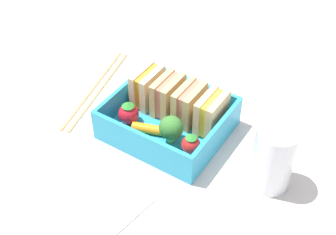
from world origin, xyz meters
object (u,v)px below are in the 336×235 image
sandwich_left (147,87)px  drinking_glass (273,158)px  carrot_stick_far_left (148,129)px  broccoli_floret (171,128)px  sandwich_center_left (168,95)px  chopstick_pair (96,88)px  sandwich_center (189,104)px  strawberry_far_left (129,113)px  sandwich_center_right (211,113)px  folded_napkin (93,191)px  strawberry_left (191,144)px

sandwich_left → drinking_glass: 23.04cm
carrot_stick_far_left → broccoli_floret: (3.87, 0.20, 1.94)cm
sandwich_center_left → chopstick_pair: sandwich_center_left is taller
sandwich_left → sandwich_center: bearing=0.0°
strawberry_far_left → carrot_stick_far_left: 3.90cm
strawberry_far_left → sandwich_left: bearing=93.4°
sandwich_center_right → strawberry_far_left: 12.41cm
chopstick_pair → folded_napkin: chopstick_pair is taller
carrot_stick_far_left → sandwich_left: bearing=125.1°
broccoli_floret → drinking_glass: (14.72, 1.61, 1.03)cm
broccoli_floret → folded_napkin: broccoli_floret is taller
strawberry_left → drinking_glass: 11.67cm
sandwich_center_right → broccoli_floret: sandwich_center_right is taller
broccoli_floret → folded_napkin: size_ratio=0.31×
sandwich_center → sandwich_center_right: size_ratio=1.00×
sandwich_center_right → strawberry_left: (-0.01, -5.80, -1.45)cm
sandwich_center_left → drinking_glass: drinking_glass is taller
strawberry_left → chopstick_pair: 21.84cm
broccoli_floret → strawberry_left: 3.60cm
sandwich_center_right → chopstick_pair: sandwich_center_right is taller
sandwich_center_right → broccoli_floret: 6.58cm
sandwich_center_right → sandwich_center: bearing=180.0°
carrot_stick_far_left → drinking_glass: (18.58, 1.81, 2.97)cm
folded_napkin → carrot_stick_far_left: bearing=87.6°
drinking_glass → carrot_stick_far_left: bearing=-174.4°
broccoli_floret → strawberry_left: (3.40, -0.18, -1.16)cm
sandwich_center_left → sandwich_center_right: bearing=0.0°
sandwich_left → broccoli_floret: bearing=-35.2°
sandwich_left → sandwich_center_right: size_ratio=1.00×
carrot_stick_far_left → broccoli_floret: size_ratio=1.08×
sandwich_center_left → strawberry_left: 9.65cm
sandwich_center_left → strawberry_left: bearing=-37.5°
broccoli_floret → strawberry_left: broccoli_floret is taller
sandwich_center → chopstick_pair: 17.87cm
sandwich_center_right → folded_napkin: 20.23cm
sandwich_left → carrot_stick_far_left: sandwich_left is taller
sandwich_center → folded_napkin: bearing=-102.4°
sandwich_left → strawberry_left: 12.84cm
sandwich_left → broccoli_floret: sandwich_left is taller
chopstick_pair → sandwich_center: bearing=3.7°
sandwich_center → broccoli_floret: (0.38, -5.62, -0.29)cm
strawberry_far_left → chopstick_pair: 11.37cm
sandwich_center_left → folded_napkin: size_ratio=0.40×
carrot_stick_far_left → strawberry_left: bearing=0.2°
sandwich_left → sandwich_center_left: size_ratio=1.00×
sandwich_center_left → chopstick_pair: bearing=-175.3°
sandwich_center → chopstick_pair: (-17.42, -1.13, -3.79)cm
sandwich_center → broccoli_floret: sandwich_center is taller
carrot_stick_far_left → sandwich_center_left: bearing=93.0°
carrot_stick_far_left → drinking_glass: size_ratio=0.50×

